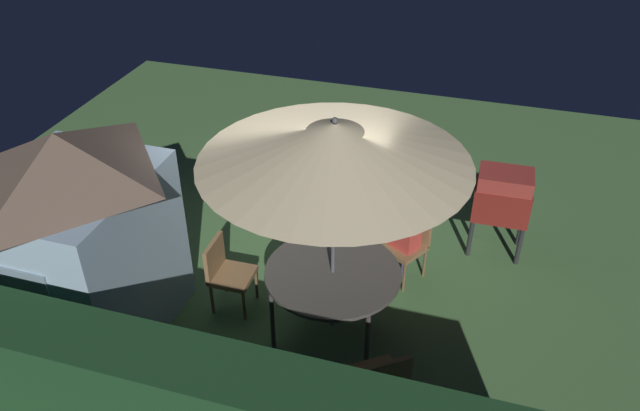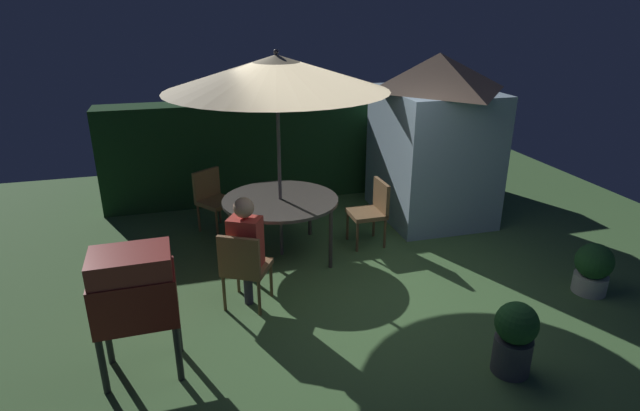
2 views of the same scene
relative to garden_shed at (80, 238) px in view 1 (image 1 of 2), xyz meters
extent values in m
plane|color=#47703D|center=(-1.82, -1.99, -1.27)|extent=(11.00, 11.00, 0.00)
cube|color=#9EBCD1|center=(0.00, 0.00, -0.28)|extent=(1.50, 1.77, 1.97)
pyramid|color=brown|center=(0.00, 0.00, 0.96)|extent=(1.59, 1.88, 0.52)
cube|color=gray|center=(0.01, 0.89, -0.50)|extent=(0.62, 0.03, 1.54)
cylinder|color=#47423D|center=(-2.53, -0.78, -0.49)|extent=(1.50, 1.50, 0.04)
cylinder|color=#3C3834|center=(-3.05, -1.31, -0.89)|extent=(0.05, 0.05, 0.76)
cylinder|color=#3C3834|center=(-2.01, -1.31, -0.89)|extent=(0.05, 0.05, 0.76)
cylinder|color=#3C3834|center=(-3.05, -0.26, -0.89)|extent=(0.05, 0.05, 0.76)
cylinder|color=#3C3834|center=(-2.01, -0.26, -0.89)|extent=(0.05, 0.05, 0.76)
cylinder|color=#4C4C51|center=(-2.53, -0.78, 0.03)|extent=(0.04, 0.04, 2.59)
cone|color=beige|center=(-2.53, -0.78, 1.11)|extent=(2.69, 2.69, 0.41)
sphere|color=#4C4C51|center=(-2.53, -0.78, 1.35)|extent=(0.06, 0.06, 0.06)
cube|color=maroon|center=(-4.21, -2.76, -0.49)|extent=(0.71, 0.52, 0.45)
cube|color=maroon|center=(-4.21, -2.76, -0.17)|extent=(0.68, 0.49, 0.20)
cylinder|color=#262628|center=(-4.52, -2.97, -0.99)|extent=(0.06, 0.06, 0.55)
cylinder|color=#262628|center=(-3.90, -2.97, -0.99)|extent=(0.06, 0.06, 0.55)
cylinder|color=#262628|center=(-4.52, -2.55, -0.99)|extent=(0.06, 0.06, 0.55)
cylinder|color=#262628|center=(-3.90, -2.55, -0.99)|extent=(0.06, 0.06, 0.55)
cube|color=olive|center=(-3.13, -1.87, -0.82)|extent=(0.62, 0.62, 0.06)
cube|color=olive|center=(-3.23, -2.05, -0.59)|extent=(0.43, 0.27, 0.45)
cylinder|color=brown|center=(-3.40, -1.95, -1.04)|extent=(0.04, 0.04, 0.45)
cylinder|color=brown|center=(-3.05, -2.14, -1.04)|extent=(0.04, 0.04, 0.45)
cylinder|color=brown|center=(-3.21, -1.60, -1.04)|extent=(0.04, 0.04, 0.45)
cylinder|color=brown|center=(-2.86, -1.79, -1.04)|extent=(0.04, 0.04, 0.45)
cube|color=olive|center=(-1.33, -0.77, -0.82)|extent=(0.47, 0.47, 0.06)
cube|color=olive|center=(-1.12, -0.76, -0.59)|extent=(0.06, 0.46, 0.45)
cylinder|color=brown|center=(-1.13, -0.96, -1.04)|extent=(0.04, 0.04, 0.45)
cylinder|color=brown|center=(-1.14, -0.56, -1.04)|extent=(0.04, 0.04, 0.45)
cylinder|color=brown|center=(-1.53, -0.97, -1.04)|extent=(0.04, 0.04, 0.45)
cylinder|color=brown|center=(-1.54, -0.57, -1.04)|extent=(0.04, 0.04, 0.45)
cube|color=olive|center=(-3.27, 0.23, -0.82)|extent=(0.64, 0.64, 0.06)
cube|color=olive|center=(-3.39, 0.40, -0.59)|extent=(0.40, 0.31, 0.45)
cylinder|color=brown|center=(-3.55, 0.28, -1.04)|extent=(0.04, 0.04, 0.45)
cylinder|color=brown|center=(-2.99, 0.19, -1.04)|extent=(0.04, 0.04, 0.45)
cylinder|color=brown|center=(-3.31, -0.05, -1.04)|extent=(0.04, 0.04, 0.45)
cylinder|color=silver|center=(0.72, -2.69, -1.16)|extent=(0.38, 0.38, 0.22)
sphere|color=#235628|center=(0.72, -2.69, -0.87)|extent=(0.42, 0.42, 0.42)
cylinder|color=#4C4C51|center=(-1.00, -3.65, -1.09)|extent=(0.34, 0.34, 0.35)
sphere|color=#235628|center=(-1.00, -3.65, -0.76)|extent=(0.38, 0.38, 0.38)
cube|color=#CC3D33|center=(-3.13, -1.87, -0.51)|extent=(0.41, 0.37, 0.55)
sphere|color=tan|center=(-3.13, -1.87, -0.12)|extent=(0.22, 0.22, 0.22)
cylinder|color=#383347|center=(-3.13, -1.87, -1.03)|extent=(0.10, 0.10, 0.48)
camera|label=1|loc=(-3.94, 4.35, 4.00)|focal=35.71mm
camera|label=2|loc=(-3.70, -6.87, 1.85)|focal=28.82mm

